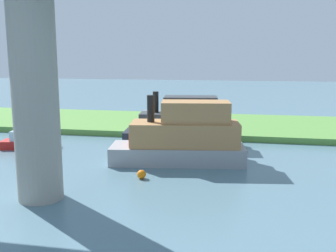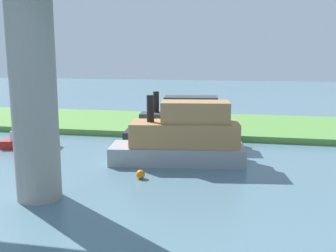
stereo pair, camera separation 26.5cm
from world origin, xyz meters
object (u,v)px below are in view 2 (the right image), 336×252
Objects in this scene: bridge_pylon at (34,94)px; person_on_bank at (180,122)px; skiff_small at (182,138)px; marker_buoy at (140,174)px; mooring_post at (210,125)px; pontoon_yellow at (28,142)px; motorboat_white at (181,125)px.

person_on_bank is at bearing -104.55° from bridge_pylon.
skiff_small is 17.58× the size of marker_buoy.
mooring_post is 2.04× the size of marker_buoy.
pontoon_yellow is (11.83, -1.68, -1.13)m from skiff_small.
motorboat_white is at bearing -162.27° from pontoon_yellow.
pontoon_yellow is at bearing -8.07° from skiff_small.
person_on_bank is 0.16× the size of skiff_small.
marker_buoy is (-3.94, -3.88, -4.75)m from bridge_pylon.
bridge_pylon is at bearing 75.45° from person_on_bank.
mooring_post reaches higher than marker_buoy.
motorboat_white reaches higher than person_on_bank.
person_on_bank is 0.33× the size of pontoon_yellow.
bridge_pylon is at bearing 70.02° from motorboat_white.
person_on_bank is 2.53m from mooring_post.
skiff_small reaches higher than motorboat_white.
mooring_post is (-6.62, -16.09, -3.99)m from bridge_pylon.
motorboat_white is (-4.65, -12.80, -3.48)m from bridge_pylon.
bridge_pylon is 2.39× the size of pontoon_yellow.
person_on_bank is 12.22m from pontoon_yellow.
motorboat_white reaches higher than mooring_post.
skiff_small is 4.35m from marker_buoy.
skiff_small is 5.24m from motorboat_white.
motorboat_white reaches higher than marker_buoy.
person_on_bank reaches higher than pontoon_yellow.
mooring_post is 8.51m from skiff_small.
person_on_bank is 2.78× the size of marker_buoy.
mooring_post is at bearing -96.72° from skiff_small.
person_on_bank is 0.17× the size of motorboat_white.
pontoon_yellow is (10.85, 3.47, -1.04)m from motorboat_white.
motorboat_white is 1.97× the size of pontoon_yellow.
marker_buoy is at bearing 151.73° from pontoon_yellow.
motorboat_white reaches higher than pontoon_yellow.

